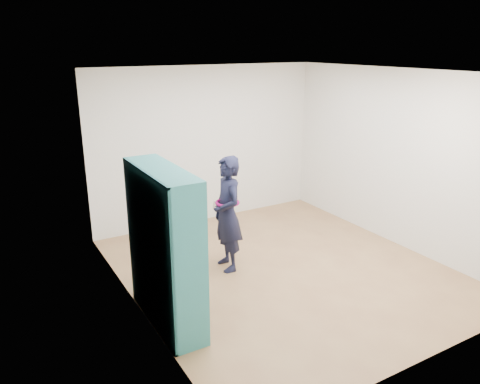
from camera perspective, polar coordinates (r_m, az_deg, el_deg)
floor at (r=6.46m, az=5.27°, el=-9.35°), size 4.50×4.50×0.00m
ceiling at (r=5.76m, az=6.02°, el=14.35°), size 4.50×4.50×0.00m
wall_left at (r=5.12m, az=-12.90°, el=-1.32°), size 0.02×4.50×2.60m
wall_right at (r=7.30m, az=18.51°, el=3.90°), size 0.02×4.50×2.60m
wall_back at (r=7.86m, az=-4.03°, el=5.71°), size 4.00×0.02×2.60m
wall_front at (r=4.46m, az=22.77°, el=-5.18°), size 4.00×0.02×2.60m
bookshelf at (r=5.01m, az=-9.41°, el=-6.99°), size 0.38×1.30×1.74m
person at (r=6.17m, az=-1.54°, el=-2.67°), size 0.44×0.61×1.56m
smartphone at (r=6.16m, az=-3.09°, el=-1.71°), size 0.03×0.09×0.13m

